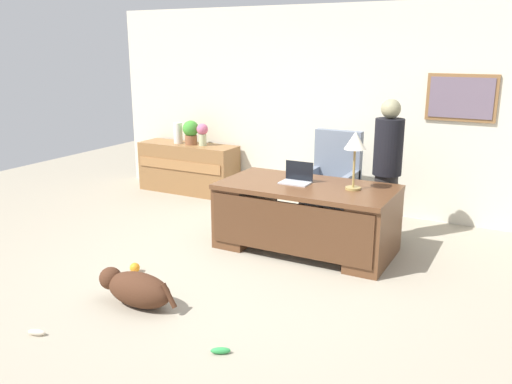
{
  "coord_description": "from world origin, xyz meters",
  "views": [
    {
      "loc": [
        2.45,
        -4.27,
        2.17
      ],
      "look_at": [
        0.0,
        0.3,
        0.75
      ],
      "focal_mm": 37.48,
      "sensor_mm": 36.0,
      "label": 1
    }
  ],
  "objects_px": {
    "laptop": "(297,178)",
    "dog_lying": "(136,288)",
    "vase_with_flowers": "(202,133)",
    "dog_toy_ball": "(135,268)",
    "vase_empty": "(178,133)",
    "potted_plant": "(191,131)",
    "desk_lamp": "(355,144)",
    "dog_toy_bone": "(37,332)",
    "dog_toy_plush": "(221,351)",
    "armchair": "(333,183)",
    "credenza": "(189,168)",
    "desk": "(305,215)",
    "person_standing": "(387,170)"
  },
  "relations": [
    {
      "from": "laptop",
      "to": "dog_lying",
      "type": "bearing_deg",
      "value": -107.93
    },
    {
      "from": "vase_with_flowers",
      "to": "dog_toy_ball",
      "type": "xyz_separation_m",
      "value": [
        1.01,
        -2.77,
        -0.89
      ]
    },
    {
      "from": "vase_empty",
      "to": "potted_plant",
      "type": "distance_m",
      "value": 0.24
    },
    {
      "from": "dog_lying",
      "to": "desk_lamp",
      "type": "relative_size",
      "value": 1.34
    },
    {
      "from": "desk_lamp",
      "to": "dog_toy_bone",
      "type": "relative_size",
      "value": 4.18
    },
    {
      "from": "dog_toy_plush",
      "to": "laptop",
      "type": "bearing_deg",
      "value": 100.32
    },
    {
      "from": "armchair",
      "to": "vase_with_flowers",
      "type": "bearing_deg",
      "value": 170.84
    },
    {
      "from": "dog_lying",
      "to": "desk_lamp",
      "type": "bearing_deg",
      "value": 57.36
    },
    {
      "from": "credenza",
      "to": "dog_toy_ball",
      "type": "distance_m",
      "value": 3.07
    },
    {
      "from": "vase_with_flowers",
      "to": "dog_toy_ball",
      "type": "height_order",
      "value": "vase_with_flowers"
    },
    {
      "from": "desk",
      "to": "vase_empty",
      "type": "bearing_deg",
      "value": 152.46
    },
    {
      "from": "desk",
      "to": "person_standing",
      "type": "height_order",
      "value": "person_standing"
    },
    {
      "from": "armchair",
      "to": "potted_plant",
      "type": "distance_m",
      "value": 2.45
    },
    {
      "from": "laptop",
      "to": "dog_toy_plush",
      "type": "height_order",
      "value": "laptop"
    },
    {
      "from": "laptop",
      "to": "potted_plant",
      "type": "relative_size",
      "value": 0.89
    },
    {
      "from": "desk_lamp",
      "to": "potted_plant",
      "type": "height_order",
      "value": "desk_lamp"
    },
    {
      "from": "dog_lying",
      "to": "potted_plant",
      "type": "xyz_separation_m",
      "value": [
        -1.69,
        3.3,
        0.79
      ]
    },
    {
      "from": "person_standing",
      "to": "desk_lamp",
      "type": "xyz_separation_m",
      "value": [
        -0.18,
        -0.65,
        0.38
      ]
    },
    {
      "from": "dog_lying",
      "to": "dog_toy_bone",
      "type": "distance_m",
      "value": 0.85
    },
    {
      "from": "dog_lying",
      "to": "dog_toy_bone",
      "type": "xyz_separation_m",
      "value": [
        -0.35,
        -0.76,
        -0.13
      ]
    },
    {
      "from": "armchair",
      "to": "dog_toy_plush",
      "type": "height_order",
      "value": "armchair"
    },
    {
      "from": "vase_empty",
      "to": "credenza",
      "type": "bearing_deg",
      "value": -0.48
    },
    {
      "from": "potted_plant",
      "to": "dog_toy_ball",
      "type": "distance_m",
      "value": 3.15
    },
    {
      "from": "armchair",
      "to": "dog_toy_bone",
      "type": "xyz_separation_m",
      "value": [
        -1.04,
        -3.71,
        -0.48
      ]
    },
    {
      "from": "laptop",
      "to": "desk_lamp",
      "type": "xyz_separation_m",
      "value": [
        0.63,
        0.01,
        0.42
      ]
    },
    {
      "from": "desk_lamp",
      "to": "dog_toy_bone",
      "type": "bearing_deg",
      "value": -120.53
    },
    {
      "from": "desk_lamp",
      "to": "vase_empty",
      "type": "bearing_deg",
      "value": 157.47
    },
    {
      "from": "person_standing",
      "to": "dog_toy_plush",
      "type": "distance_m",
      "value": 3.06
    },
    {
      "from": "desk",
      "to": "vase_empty",
      "type": "relative_size",
      "value": 5.99
    },
    {
      "from": "person_standing",
      "to": "potted_plant",
      "type": "xyz_separation_m",
      "value": [
        -3.13,
        0.68,
        0.11
      ]
    },
    {
      "from": "credenza",
      "to": "vase_empty",
      "type": "distance_m",
      "value": 0.55
    },
    {
      "from": "person_standing",
      "to": "laptop",
      "type": "distance_m",
      "value": 1.04
    },
    {
      "from": "vase_with_flowers",
      "to": "vase_empty",
      "type": "bearing_deg",
      "value": 180.0
    },
    {
      "from": "dog_toy_ball",
      "to": "laptop",
      "type": "bearing_deg",
      "value": 52.3
    },
    {
      "from": "vase_with_flowers",
      "to": "dog_toy_plush",
      "type": "relative_size",
      "value": 2.22
    },
    {
      "from": "dog_toy_ball",
      "to": "dog_toy_bone",
      "type": "bearing_deg",
      "value": -84.61
    },
    {
      "from": "laptop",
      "to": "vase_with_flowers",
      "type": "height_order",
      "value": "vase_with_flowers"
    },
    {
      "from": "desk",
      "to": "vase_empty",
      "type": "height_order",
      "value": "vase_empty"
    },
    {
      "from": "vase_with_flowers",
      "to": "potted_plant",
      "type": "distance_m",
      "value": 0.21
    },
    {
      "from": "person_standing",
      "to": "armchair",
      "type": "bearing_deg",
      "value": 156.52
    },
    {
      "from": "potted_plant",
      "to": "dog_toy_plush",
      "type": "relative_size",
      "value": 2.44
    },
    {
      "from": "armchair",
      "to": "dog_toy_bone",
      "type": "height_order",
      "value": "armchair"
    },
    {
      "from": "armchair",
      "to": "potted_plant",
      "type": "height_order",
      "value": "armchair"
    },
    {
      "from": "vase_with_flowers",
      "to": "dog_toy_bone",
      "type": "height_order",
      "value": "vase_with_flowers"
    },
    {
      "from": "desk",
      "to": "dog_toy_ball",
      "type": "xyz_separation_m",
      "value": [
        -1.24,
        -1.36,
        -0.35
      ]
    },
    {
      "from": "desk",
      "to": "desk_lamp",
      "type": "relative_size",
      "value": 3.1
    },
    {
      "from": "dog_lying",
      "to": "dog_toy_plush",
      "type": "height_order",
      "value": "dog_lying"
    },
    {
      "from": "vase_empty",
      "to": "dog_toy_plush",
      "type": "distance_m",
      "value": 4.75
    },
    {
      "from": "dog_toy_ball",
      "to": "dog_toy_plush",
      "type": "height_order",
      "value": "dog_toy_ball"
    },
    {
      "from": "vase_with_flowers",
      "to": "credenza",
      "type": "bearing_deg",
      "value": -179.69
    }
  ]
}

